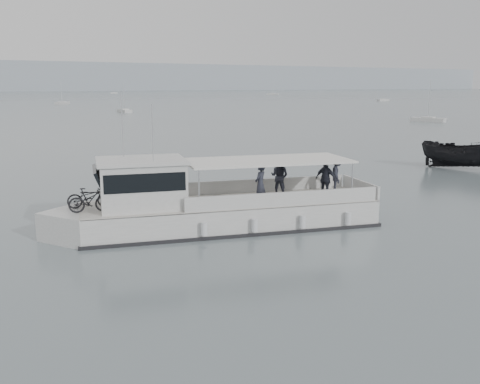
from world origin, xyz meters
TOP-DOWN VIEW (x-y plane):
  - ground at (0.00, 0.00)m, footprint 1400.00×1400.00m
  - tour_boat at (1.28, 1.97)m, footprint 15.10×6.79m
  - dark_motorboat at (26.47, 8.02)m, footprint 5.01×6.18m

SIDE VIEW (x-z plane):
  - ground at x=0.00m, z-range 0.00..0.00m
  - tour_boat at x=1.28m, z-range -2.12..4.20m
  - dark_motorboat at x=26.47m, z-range 0.00..2.28m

